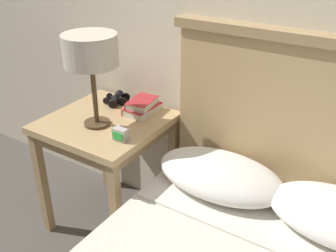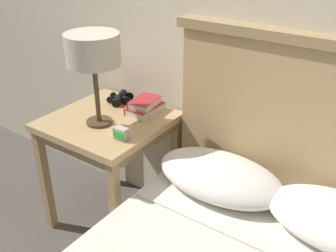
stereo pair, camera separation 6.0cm
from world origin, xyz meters
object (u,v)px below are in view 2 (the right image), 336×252
Objects in this scene: book_stacked_on_top at (144,102)px; table_lamp at (93,52)px; nightstand at (109,133)px; book_on_nightstand at (145,109)px; alarm_clock at (121,133)px; binoculars_pair at (120,98)px.

table_lamp is at bearing -114.64° from book_stacked_on_top.
book_on_nightstand is at bearing 56.18° from nightstand.
book_on_nightstand is 0.31m from alarm_clock.
book_stacked_on_top is at bearing -7.22° from binoculars_pair.
book_stacked_on_top is at bearing 65.36° from table_lamp.
binoculars_pair is (-0.09, 0.26, -0.35)m from table_lamp.
book_on_nightstand is at bearing -9.75° from book_stacked_on_top.
table_lamp reaches higher than alarm_clock.
nightstand is 0.46m from table_lamp.
binoculars_pair is at bearing 172.78° from book_stacked_on_top.
nightstand is 0.25m from book_stacked_on_top.
table_lamp is 0.40m from book_stacked_on_top.
nightstand is 0.26m from alarm_clock.
book_on_nightstand reaches higher than nightstand.
binoculars_pair is (-0.08, 0.19, 0.11)m from nightstand.
book_on_nightstand is 1.09× the size of book_stacked_on_top.
nightstand is at bearing -66.58° from binoculars_pair.
table_lamp is 2.78× the size of binoculars_pair.
book_on_nightstand is (0.11, 0.23, -0.35)m from table_lamp.
book_on_nightstand is at bearing 106.87° from alarm_clock.
table_lamp is 0.40m from alarm_clock.
alarm_clock reaches higher than binoculars_pair.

